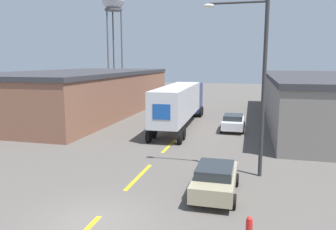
{
  "coord_description": "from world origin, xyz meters",
  "views": [
    {
      "loc": [
        5.49,
        -10.27,
        5.92
      ],
      "look_at": [
        -0.29,
        12.39,
        2.08
      ],
      "focal_mm": 35.0,
      "sensor_mm": 36.0,
      "label": 1
    }
  ],
  "objects_px": {
    "water_tower": "(113,1)",
    "parked_car_right_near": "(215,179)",
    "semi_truck": "(181,101)",
    "street_lamp": "(256,76)",
    "parked_car_right_far": "(233,122)"
  },
  "relations": [
    {
      "from": "parked_car_right_near",
      "to": "water_tower",
      "type": "bearing_deg",
      "value": 118.06
    },
    {
      "from": "semi_truck",
      "to": "street_lamp",
      "type": "xyz_separation_m",
      "value": [
        6.44,
        -12.11,
        2.88
      ]
    },
    {
      "from": "parked_car_right_far",
      "to": "parked_car_right_near",
      "type": "height_order",
      "value": "same"
    },
    {
      "from": "semi_truck",
      "to": "parked_car_right_near",
      "type": "relative_size",
      "value": 3.69
    },
    {
      "from": "street_lamp",
      "to": "parked_car_right_near",
      "type": "bearing_deg",
      "value": -118.37
    },
    {
      "from": "water_tower",
      "to": "parked_car_right_near",
      "type": "bearing_deg",
      "value": -61.94
    },
    {
      "from": "semi_truck",
      "to": "street_lamp",
      "type": "relative_size",
      "value": 1.7
    },
    {
      "from": "semi_truck",
      "to": "parked_car_right_near",
      "type": "distance_m",
      "value": 15.96
    },
    {
      "from": "semi_truck",
      "to": "street_lamp",
      "type": "distance_m",
      "value": 14.02
    },
    {
      "from": "parked_car_right_far",
      "to": "water_tower",
      "type": "bearing_deg",
      "value": 127.42
    },
    {
      "from": "parked_car_right_near",
      "to": "water_tower",
      "type": "xyz_separation_m",
      "value": [
        -25.13,
        47.14,
        16.68
      ]
    },
    {
      "from": "parked_car_right_near",
      "to": "water_tower",
      "type": "distance_m",
      "value": 55.96
    },
    {
      "from": "parked_car_right_near",
      "to": "water_tower",
      "type": "relative_size",
      "value": 0.2
    },
    {
      "from": "semi_truck",
      "to": "street_lamp",
      "type": "height_order",
      "value": "street_lamp"
    },
    {
      "from": "semi_truck",
      "to": "parked_car_right_far",
      "type": "relative_size",
      "value": 3.69
    }
  ]
}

